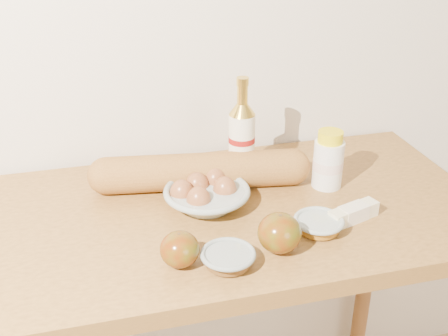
# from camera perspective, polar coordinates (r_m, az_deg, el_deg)

# --- Properties ---
(back_wall) EXTENTS (3.50, 0.02, 2.60)m
(back_wall) POSITION_cam_1_polar(r_m,az_deg,el_deg) (1.42, -3.81, 16.65)
(back_wall) COLOR beige
(back_wall) RESTS_ON ground
(table) EXTENTS (1.20, 0.60, 0.90)m
(table) POSITION_cam_1_polar(r_m,az_deg,el_deg) (1.33, -0.33, -8.78)
(table) COLOR #A67535
(table) RESTS_ON ground
(bourbon_bottle) EXTENTS (0.08, 0.08, 0.26)m
(bourbon_bottle) POSITION_cam_1_polar(r_m,az_deg,el_deg) (1.35, 1.81, 2.90)
(bourbon_bottle) COLOR #EEE5CA
(bourbon_bottle) RESTS_ON table
(cream_bottle) EXTENTS (0.08, 0.08, 0.14)m
(cream_bottle) POSITION_cam_1_polar(r_m,az_deg,el_deg) (1.35, 10.54, 0.70)
(cream_bottle) COLOR white
(cream_bottle) RESTS_ON table
(egg_bowl) EXTENTS (0.26, 0.26, 0.07)m
(egg_bowl) POSITION_cam_1_polar(r_m,az_deg,el_deg) (1.27, -1.86, -2.69)
(egg_bowl) COLOR #94A19B
(egg_bowl) RESTS_ON table
(baguette) EXTENTS (0.54, 0.17, 0.09)m
(baguette) POSITION_cam_1_polar(r_m,az_deg,el_deg) (1.33, -2.40, -0.33)
(baguette) COLOR #AC7534
(baguette) RESTS_ON table
(apple_redgreen_front) EXTENTS (0.08, 0.08, 0.07)m
(apple_redgreen_front) POSITION_cam_1_polar(r_m,az_deg,el_deg) (1.08, -4.52, -8.24)
(apple_redgreen_front) COLOR maroon
(apple_redgreen_front) RESTS_ON table
(apple_redgreen_right) EXTENTS (0.10, 0.10, 0.08)m
(apple_redgreen_right) POSITION_cam_1_polar(r_m,az_deg,el_deg) (1.12, 5.66, -6.58)
(apple_redgreen_right) COLOR maroon
(apple_redgreen_right) RESTS_ON table
(sugar_bowl) EXTENTS (0.12, 0.12, 0.03)m
(sugar_bowl) POSITION_cam_1_polar(r_m,az_deg,el_deg) (1.09, 0.41, -9.14)
(sugar_bowl) COLOR gray
(sugar_bowl) RESTS_ON table
(syrup_bowl) EXTENTS (0.14, 0.14, 0.03)m
(syrup_bowl) POSITION_cam_1_polar(r_m,az_deg,el_deg) (1.20, 9.58, -5.67)
(syrup_bowl) COLOR #99A7A2
(syrup_bowl) RESTS_ON table
(butter_stick) EXTENTS (0.13, 0.07, 0.04)m
(butter_stick) POSITION_cam_1_polar(r_m,az_deg,el_deg) (1.25, 13.01, -4.51)
(butter_stick) COLOR beige
(butter_stick) RESTS_ON table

